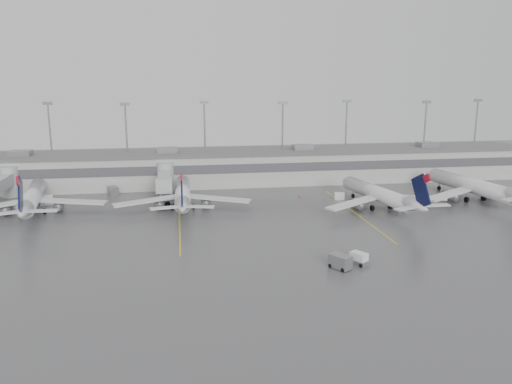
{
  "coord_description": "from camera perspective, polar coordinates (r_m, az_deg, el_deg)",
  "views": [
    {
      "loc": [
        -17.21,
        -68.69,
        26.35
      ],
      "look_at": [
        -2.69,
        24.0,
        5.0
      ],
      "focal_mm": 35.0,
      "sensor_mm": 36.0,
      "label": 1
    }
  ],
  "objects": [
    {
      "name": "jet_mid_right",
      "position": [
        105.69,
        14.03,
        -0.26
      ],
      "size": [
        27.27,
        30.85,
        10.07
      ],
      "rotation": [
        0.0,
        0.0,
        0.19
      ],
      "color": "silver",
      "rests_on": "ground"
    },
    {
      "name": "gse_uld_a",
      "position": [
        115.89,
        -22.84,
        -0.86
      ],
      "size": [
        3.08,
        2.43,
        1.92
      ],
      "primitive_type": "cube",
      "rotation": [
        0.0,
        0.0,
        0.26
      ],
      "color": "white",
      "rests_on": "ground"
    },
    {
      "name": "cone_a",
      "position": [
        112.83,
        -25.77,
        -1.83
      ],
      "size": [
        0.39,
        0.39,
        0.62
      ],
      "primitive_type": "cone",
      "color": "red",
      "rests_on": "ground"
    },
    {
      "name": "stand_markings",
      "position": [
        97.89,
        1.56,
        -2.8
      ],
      "size": [
        105.25,
        40.0,
        0.01
      ],
      "color": "#DAC10C",
      "rests_on": "ground"
    },
    {
      "name": "jet_far_left",
      "position": [
        108.47,
        -24.29,
        -0.62
      ],
      "size": [
        28.6,
        32.29,
        10.49
      ],
      "rotation": [
        0.0,
        0.0,
        0.15
      ],
      "color": "silver",
      "rests_on": "ground"
    },
    {
      "name": "jet_far_right",
      "position": [
        119.47,
        23.69,
        0.64
      ],
      "size": [
        29.6,
        33.43,
        10.88
      ],
      "rotation": [
        0.0,
        0.0,
        0.16
      ],
      "color": "silver",
      "rests_on": "ground"
    },
    {
      "name": "light_masts",
      "position": [
        134.32,
        -1.5,
        6.69
      ],
      "size": [
        142.4,
        8.0,
        20.6
      ],
      "color": "gray",
      "rests_on": "ground"
    },
    {
      "name": "gse_uld_b",
      "position": [
        110.19,
        -10.15,
        -0.73
      ],
      "size": [
        2.9,
        2.28,
        1.82
      ],
      "primitive_type": "cube",
      "rotation": [
        0.0,
        0.0,
        0.24
      ],
      "color": "white",
      "rests_on": "ground"
    },
    {
      "name": "cone_b",
      "position": [
        111.94,
        -13.61,
        -0.97
      ],
      "size": [
        0.47,
        0.47,
        0.74
      ],
      "primitive_type": "cone",
      "color": "red",
      "rests_on": "ground"
    },
    {
      "name": "baggage_tug",
      "position": [
        74.55,
        11.66,
        -7.58
      ],
      "size": [
        2.95,
        3.26,
        1.79
      ],
      "rotation": [
        0.0,
        0.0,
        0.58
      ],
      "color": "white",
      "rests_on": "ground"
    },
    {
      "name": "jet_bridge_left",
      "position": [
        122.73,
        -26.91,
        0.86
      ],
      "size": [
        4.0,
        17.2,
        7.0
      ],
      "color": "#9EA1A3",
      "rests_on": "ground"
    },
    {
      "name": "cone_c",
      "position": [
        113.43,
        5.04,
        -0.46
      ],
      "size": [
        0.5,
        0.5,
        0.79
      ],
      "primitive_type": "cone",
      "color": "red",
      "rests_on": "ground"
    },
    {
      "name": "terminal",
      "position": [
        129.74,
        -1.15,
        2.97
      ],
      "size": [
        152.0,
        17.0,
        9.45
      ],
      "color": "#A6A6A1",
      "rests_on": "ground"
    },
    {
      "name": "gse_uld_c",
      "position": [
        112.98,
        9.53,
        -0.45
      ],
      "size": [
        2.49,
        2.05,
        1.52
      ],
      "primitive_type": "cube",
      "rotation": [
        0.0,
        0.0,
        -0.33
      ],
      "color": "white",
      "rests_on": "ground"
    },
    {
      "name": "jet_bridge_right",
      "position": [
        116.65,
        -10.35,
        1.5
      ],
      "size": [
        4.0,
        17.2,
        7.0
      ],
      "color": "#9EA1A3",
      "rests_on": "ground"
    },
    {
      "name": "gse_loader",
      "position": [
        120.35,
        -16.03,
        0.14
      ],
      "size": [
        2.97,
        3.59,
        1.93
      ],
      "primitive_type": "cube",
      "rotation": [
        0.0,
        0.0,
        0.4
      ],
      "color": "slate",
      "rests_on": "ground"
    },
    {
      "name": "jet_mid_left",
      "position": [
        103.89,
        -8.38,
        -0.22
      ],
      "size": [
        28.07,
        31.45,
        10.18
      ],
      "rotation": [
        0.0,
        0.0,
        -0.02
      ],
      "color": "silver",
      "rests_on": "ground"
    },
    {
      "name": "cone_d",
      "position": [
        132.8,
        24.46,
        0.35
      ],
      "size": [
        0.41,
        0.41,
        0.65
      ],
      "primitive_type": "cone",
      "color": "red",
      "rests_on": "ground"
    },
    {
      "name": "ground",
      "position": [
        75.56,
        4.88,
        -7.64
      ],
      "size": [
        260.0,
        260.0,
        0.0
      ],
      "primitive_type": "plane",
      "color": "#4D4D50",
      "rests_on": "ground"
    },
    {
      "name": "baggage_cart",
      "position": [
        72.34,
        9.6,
        -7.84
      ],
      "size": [
        3.22,
        3.6,
        2.01
      ],
      "rotation": [
        0.0,
        0.0,
        0.58
      ],
      "color": "slate",
      "rests_on": "ground"
    }
  ]
}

